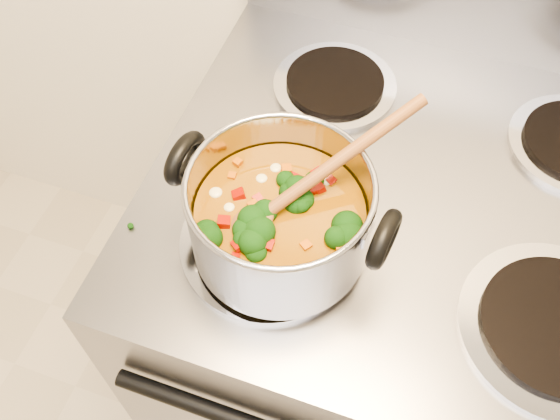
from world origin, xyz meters
name	(u,v)px	position (x,y,z in m)	size (l,w,h in m)	color
electric_range	(385,323)	(-0.03, 1.16, 0.47)	(0.79, 0.71, 1.08)	gray
stockpot	(280,217)	(-0.20, 1.00, 1.00)	(0.29, 0.23, 0.14)	#9C9CA3
wooden_spoon	(293,194)	(-0.18, 1.02, 1.03)	(0.21, 0.24, 0.12)	brown
cooktop_crumbs	(326,236)	(-0.14, 1.04, 0.92)	(0.19, 0.32, 0.01)	black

